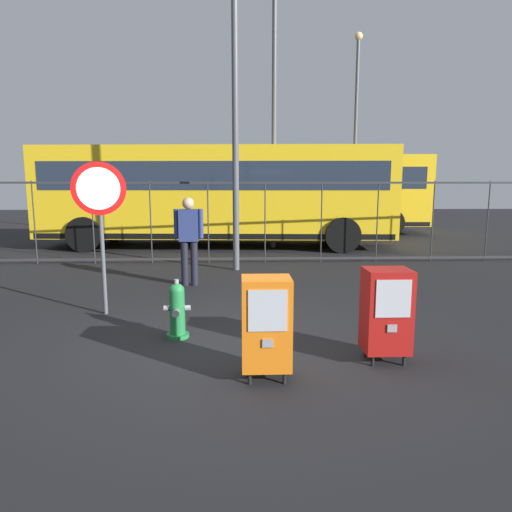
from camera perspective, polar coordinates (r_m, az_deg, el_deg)
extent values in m
plane|color=black|center=(5.47, -2.73, -11.38)|extent=(60.00, 60.00, 0.00)
cylinder|color=#1E7238|center=(5.85, -9.84, -9.86)|extent=(0.28, 0.28, 0.05)
cylinder|color=#1E7238|center=(5.76, -9.92, -7.03)|extent=(0.19, 0.19, 0.55)
sphere|color=#1E7238|center=(5.69, -10.00, -4.37)|extent=(0.19, 0.19, 0.19)
cylinder|color=gray|center=(5.67, -10.03, -3.19)|extent=(0.06, 0.06, 0.05)
cylinder|color=gray|center=(5.63, -10.12, -7.14)|extent=(0.09, 0.08, 0.09)
cylinder|color=gray|center=(5.77, -11.23, -6.49)|extent=(0.07, 0.07, 0.07)
cylinder|color=gray|center=(5.73, -8.64, -6.52)|extent=(0.07, 0.07, 0.07)
cylinder|color=black|center=(4.49, -0.82, -15.22)|extent=(0.04, 0.04, 0.12)
cylinder|color=black|center=(4.51, 3.61, -15.13)|extent=(0.04, 0.04, 0.12)
cylinder|color=black|center=(4.75, -0.90, -13.84)|extent=(0.04, 0.04, 0.12)
cylinder|color=black|center=(4.77, 3.26, -13.76)|extent=(0.04, 0.04, 0.12)
cube|color=orange|center=(4.45, 1.31, -8.44)|extent=(0.48, 0.40, 0.90)
cube|color=#B2B7BF|center=(4.20, 1.49, -6.94)|extent=(0.36, 0.01, 0.40)
cube|color=gray|center=(4.30, 1.48, -10.99)|extent=(0.10, 0.02, 0.08)
cylinder|color=black|center=(5.06, 14.54, -12.68)|extent=(0.04, 0.04, 0.12)
cylinder|color=black|center=(5.16, 18.20, -12.40)|extent=(0.04, 0.04, 0.12)
cylinder|color=black|center=(5.31, 13.66, -11.59)|extent=(0.04, 0.04, 0.12)
cylinder|color=black|center=(5.41, 17.16, -11.36)|extent=(0.04, 0.04, 0.12)
cube|color=#9E1411|center=(5.07, 16.15, -6.61)|extent=(0.48, 0.40, 0.90)
cube|color=#B2B7BF|center=(4.84, 17.00, -5.20)|extent=(0.36, 0.01, 0.40)
cube|color=gray|center=(4.92, 16.84, -8.76)|extent=(0.10, 0.02, 0.08)
cylinder|color=#4C4F54|center=(6.92, -18.90, 1.85)|extent=(0.06, 0.06, 2.20)
cylinder|color=red|center=(6.86, -19.26, 8.06)|extent=(0.71, 0.31, 0.76)
cylinder|color=white|center=(6.84, -19.30, 8.06)|extent=(0.56, 0.23, 0.60)
cylinder|color=black|center=(8.67, -9.00, -0.92)|extent=(0.14, 0.14, 0.85)
cylinder|color=black|center=(8.65, -7.82, -0.92)|extent=(0.14, 0.14, 0.85)
cube|color=navy|center=(8.56, -8.52, 3.86)|extent=(0.36, 0.20, 0.60)
sphere|color=tan|center=(8.54, -8.59, 6.61)|extent=(0.22, 0.22, 0.22)
cylinder|color=navy|center=(8.59, -10.06, 4.04)|extent=(0.09, 0.09, 0.55)
cylinder|color=navy|center=(8.54, -6.99, 4.08)|extent=(0.09, 0.09, 0.55)
cube|color=#2D2D33|center=(10.96, -2.49, 9.25)|extent=(18.00, 0.04, 0.05)
cube|color=#2D2D33|center=(11.11, -2.43, -0.33)|extent=(18.00, 0.04, 0.05)
cylinder|color=#2D2D33|center=(12.05, -26.23, 3.79)|extent=(0.03, 0.03, 2.00)
cylinder|color=#2D2D33|center=(11.55, -19.94, 3.99)|extent=(0.03, 0.03, 2.00)
cylinder|color=#2D2D33|center=(11.21, -13.17, 4.16)|extent=(0.03, 0.03, 2.00)
cylinder|color=#2D2D33|center=(11.03, -6.07, 4.27)|extent=(0.03, 0.03, 2.00)
cylinder|color=#2D2D33|center=(11.02, 1.15, 4.31)|extent=(0.03, 0.03, 2.00)
cylinder|color=#2D2D33|center=(11.18, 8.27, 4.29)|extent=(0.03, 0.03, 2.00)
cylinder|color=#2D2D33|center=(11.51, 15.09, 4.21)|extent=(0.03, 0.03, 2.00)
cylinder|color=#2D2D33|center=(11.99, 21.44, 4.07)|extent=(0.03, 0.03, 2.00)
cylinder|color=#2D2D33|center=(12.61, 27.23, 3.91)|extent=(0.03, 0.03, 2.00)
cube|color=gold|center=(13.98, -4.97, 8.05)|extent=(10.64, 3.16, 2.65)
cube|color=#1E2838|center=(13.98, -5.00, 10.00)|extent=(10.01, 3.14, 0.80)
cube|color=black|center=(14.06, -4.90, 3.05)|extent=(10.43, 3.16, 0.16)
cylinder|color=black|center=(12.89, 10.93, 2.60)|extent=(1.02, 0.34, 1.00)
cylinder|color=black|center=(15.35, 9.42, 3.65)|extent=(1.02, 0.34, 1.00)
cylinder|color=black|center=(13.76, -20.91, 2.57)|extent=(1.02, 0.34, 1.00)
cylinder|color=black|center=(16.09, -17.54, 3.60)|extent=(1.02, 0.34, 1.00)
cube|color=gold|center=(18.01, 4.27, 8.27)|extent=(10.59, 2.91, 2.65)
cube|color=#1E2838|center=(18.01, 4.29, 9.79)|extent=(9.96, 2.90, 0.80)
cube|color=black|center=(18.07, 4.23, 4.38)|extent=(10.38, 2.91, 0.16)
cylinder|color=black|center=(17.49, 16.65, 4.04)|extent=(1.01, 0.32, 1.00)
cylinder|color=black|center=(19.90, 14.62, 4.69)|extent=(1.01, 0.32, 1.00)
cylinder|color=black|center=(16.94, -7.99, 4.18)|extent=(1.01, 0.32, 1.00)
cylinder|color=black|center=(19.41, -6.96, 4.81)|extent=(1.01, 0.32, 1.00)
cylinder|color=#4C4F54|center=(13.92, 2.29, 17.07)|extent=(0.14, 0.14, 7.71)
cylinder|color=#4C4F54|center=(10.16, -2.66, 18.37)|extent=(0.14, 0.14, 7.11)
cylinder|color=#4C4F54|center=(19.31, 12.45, 14.39)|extent=(0.14, 0.14, 7.56)
sphere|color=#FFD18C|center=(20.07, 12.86, 25.48)|extent=(0.32, 0.32, 0.32)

